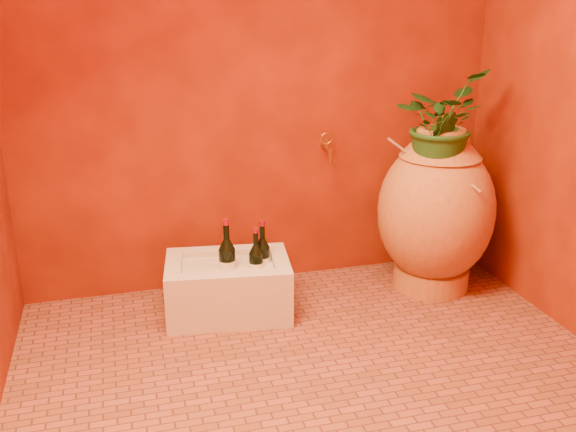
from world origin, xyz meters
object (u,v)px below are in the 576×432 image
object	(u,v)px
wine_bottle_b	(263,259)
wine_bottle_c	(227,263)
amphora	(436,210)
wall_tap	(327,146)
stone_basin	(228,288)
wine_bottle_a	(256,265)

from	to	relation	value
wine_bottle_b	wine_bottle_c	size ratio (longest dim) A/B	0.90
amphora	wall_tap	size ratio (longest dim) A/B	5.54
stone_basin	wine_bottle_c	distance (m)	0.14
stone_basin	wine_bottle_c	bearing A→B (deg)	-100.94
wine_bottle_c	wine_bottle_b	bearing A→B (deg)	8.62
amphora	stone_basin	bearing A→B (deg)	-179.36
wall_tap	wine_bottle_a	bearing A→B (deg)	-144.89
stone_basin	wine_bottle_a	distance (m)	0.19
wine_bottle_b	wall_tap	distance (m)	0.70
amphora	wine_bottle_a	size ratio (longest dim) A/B	2.94
wine_bottle_b	wine_bottle_a	bearing A→B (deg)	-132.80
amphora	wine_bottle_b	world-z (taller)	amphora
stone_basin	wall_tap	world-z (taller)	wall_tap
wall_tap	amphora	bearing A→B (deg)	-27.81
stone_basin	wine_bottle_c	size ratio (longest dim) A/B	1.86
amphora	wine_bottle_c	world-z (taller)	amphora
stone_basin	wine_bottle_a	world-z (taller)	wine_bottle_a
stone_basin	wine_bottle_c	world-z (taller)	wine_bottle_c
stone_basin	wine_bottle_b	distance (m)	0.22
stone_basin	wine_bottle_a	size ratio (longest dim) A/B	2.18
amphora	wall_tap	xyz separation A→B (m)	(-0.51, 0.27, 0.31)
amphora	wine_bottle_a	distance (m)	0.99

